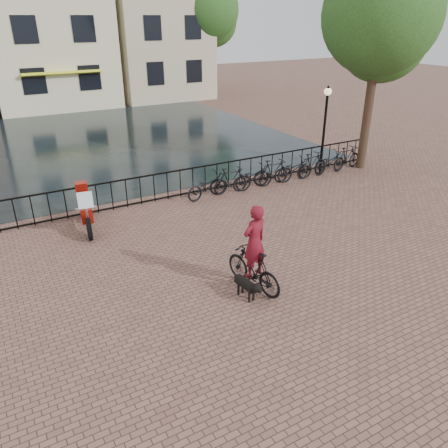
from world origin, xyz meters
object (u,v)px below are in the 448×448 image
cyclist (254,253)px  motorcycle (85,205)px  dog (246,287)px  lamp_post (325,115)px

cyclist → motorcycle: (-2.68, 5.29, -0.18)m
cyclist → motorcycle: cyclist is taller
cyclist → dog: size_ratio=2.83×
lamp_post → dog: bearing=-140.6°
lamp_post → motorcycle: bearing=-176.6°
lamp_post → motorcycle: lamp_post is taller
cyclist → motorcycle: bearing=-74.3°
lamp_post → dog: size_ratio=3.87×
lamp_post → cyclist: (-7.11, -5.87, -1.42)m
lamp_post → motorcycle: 9.94m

